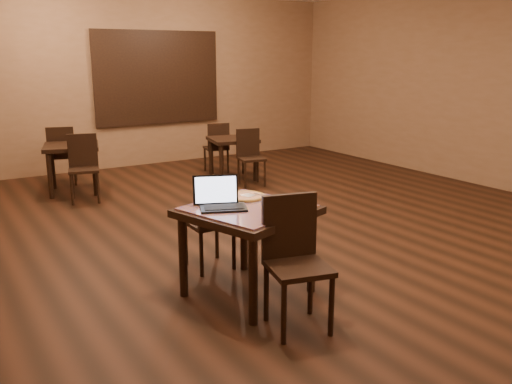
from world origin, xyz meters
TOP-DOWN VIEW (x-y plane):
  - ground at (0.00, 0.00)m, footprint 10.00×10.00m
  - wall_back at (0.00, 5.00)m, footprint 8.00×0.02m
  - mural at (0.50, 4.96)m, footprint 2.34×0.05m
  - tiled_table at (-1.08, -0.72)m, footprint 1.15×1.15m
  - chair_main_near at (-1.06, -1.34)m, footprint 0.51×0.51m
  - chair_main_far at (-1.08, -0.10)m, footprint 0.39×0.39m
  - laptop at (-1.28, -0.61)m, footprint 0.44×0.41m
  - plate at (-0.86, -0.90)m, footprint 0.26×0.26m
  - pizza_slice at (-0.86, -0.90)m, footprint 0.25×0.25m
  - pizza_pan at (-0.96, -0.48)m, footprint 0.37×0.37m
  - pizza_whole at (-0.96, -0.48)m, footprint 0.34×0.34m
  - spatula at (-0.94, -0.50)m, footprint 0.18×0.28m
  - napkin_roll at (-0.68, -0.86)m, footprint 0.07×0.18m
  - other_table_a at (0.99, 3.14)m, footprint 0.84×0.84m
  - other_table_a_chair_near at (1.00, 2.64)m, footprint 0.44×0.44m
  - other_table_a_chair_far at (0.97, 3.64)m, footprint 0.44×0.44m
  - other_table_b at (-1.43, 3.60)m, footprint 0.92×0.92m
  - other_table_b_chair_near at (-1.41, 3.07)m, footprint 0.48×0.48m
  - other_table_b_chair_far at (-1.45, 4.13)m, footprint 0.48×0.48m

SIDE VIEW (x-z plane):
  - ground at x=0.00m, z-range 0.00..0.00m
  - other_table_a_chair_near at x=1.00m, z-range 0.05..0.91m
  - other_table_a_chair_far at x=0.97m, z-range 0.05..0.91m
  - chair_main_far at x=-1.08m, z-range 0.06..0.96m
  - other_table_b_chair_near at x=-1.41m, z-range 0.06..0.97m
  - other_table_b_chair_far at x=-1.45m, z-range 0.06..0.97m
  - other_table_a at x=0.99m, z-range 0.22..0.88m
  - chair_main_near at x=-1.06m, z-range 0.06..1.04m
  - other_table_b at x=-1.43m, z-range 0.23..0.93m
  - tiled_table at x=-1.08m, z-range 0.28..1.04m
  - pizza_pan at x=-0.96m, z-range 0.76..0.77m
  - plate at x=-0.86m, z-range 0.76..0.78m
  - pizza_whole at x=-0.96m, z-range 0.77..0.79m
  - napkin_roll at x=-0.68m, z-range 0.76..0.80m
  - pizza_slice at x=-0.86m, z-range 0.78..0.80m
  - spatula at x=-0.94m, z-range 0.78..0.80m
  - laptop at x=-1.28m, z-range 0.70..0.95m
  - wall_back at x=0.00m, z-range 0.00..3.00m
  - mural at x=0.50m, z-range 0.73..2.37m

